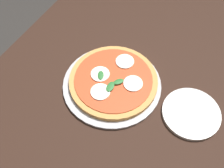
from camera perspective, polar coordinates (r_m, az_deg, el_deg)
The scene contains 5 objects.
ground_plane at distance 1.64m, azimuth 0.50°, elevation -16.50°, with size 6.00×6.00×0.00m, color #2D2B28.
dining_table at distance 1.06m, azimuth 0.75°, elevation -5.94°, with size 1.49×1.01×0.72m.
serving_tray at distance 1.02m, azimuth -0.00°, elevation -0.13°, with size 0.36×0.36×0.01m, color #B2B2B7.
pizza at distance 1.01m, azimuth 0.30°, elevation 0.76°, with size 0.33×0.33×0.03m.
plate_white at distance 0.99m, azimuth 16.15°, elevation -5.87°, with size 0.20×0.20×0.01m, color white.
Camera 1 is at (-0.45, -0.23, 1.56)m, focal length 43.91 mm.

